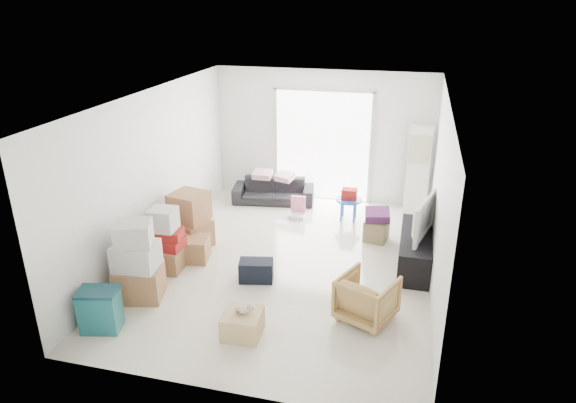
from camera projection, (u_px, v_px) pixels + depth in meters
The scene contains 21 objects.
room_shell at pixel (287, 185), 7.85m from camera, with size 4.98×6.48×3.18m.
sliding_door at pixel (323, 141), 10.57m from camera, with size 2.10×0.04×2.33m.
ac_tower at pixel (418, 171), 9.97m from camera, with size 0.45×0.30×1.75m, color white.
tv_console at pixel (415, 250), 8.21m from camera, with size 0.48×1.61×0.54m, color black.
television at pixel (417, 230), 8.08m from camera, with size 1.09×0.63×0.14m, color black.
sofa at pixel (274, 187), 10.69m from camera, with size 1.67×0.49×0.65m, color #222227.
pillow_left at pixel (262, 168), 10.64m from camera, with size 0.39×0.31×0.12m, color #F7B4C6.
pillow_right at pixel (285, 171), 10.50m from camera, with size 0.32×0.26×0.11m, color #F7B4C6.
armchair at pixel (367, 296), 6.80m from camera, with size 0.68×0.64×0.70m, color tan.
storage_bins at pixel (100, 310), 6.60m from camera, with size 0.57×0.46×0.58m.
box_stack_a at pixel (137, 265), 7.22m from camera, with size 0.75×0.67×1.17m.
box_stack_b at pixel (166, 243), 8.02m from camera, with size 0.58×0.53×1.03m.
box_stack_c at pixel (190, 220), 8.78m from camera, with size 0.81×0.76×0.97m.
loose_box at pixel (194, 249), 8.40m from camera, with size 0.46×0.46×0.38m, color #A16E48.
duffel_bag at pixel (256, 271), 7.79m from camera, with size 0.51×0.31×0.33m, color black.
ottoman at pixel (376, 230), 9.06m from camera, with size 0.38×0.38×0.38m, color olive.
blanket at pixel (377, 217), 8.96m from camera, with size 0.42×0.42×0.14m, color #552254.
kids_table at pixel (349, 198), 9.80m from camera, with size 0.50×0.50×0.63m.
toy_walker at pixel (297, 211), 10.04m from camera, with size 0.31×0.28×0.41m.
wood_crate at pixel (242, 324), 6.54m from camera, with size 0.48×0.48×0.32m, color tan.
plush_bunny at pixel (244, 309), 6.46m from camera, with size 0.25×0.15×0.12m.
Camera 1 is at (1.82, -7.14, 4.07)m, focal length 32.00 mm.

